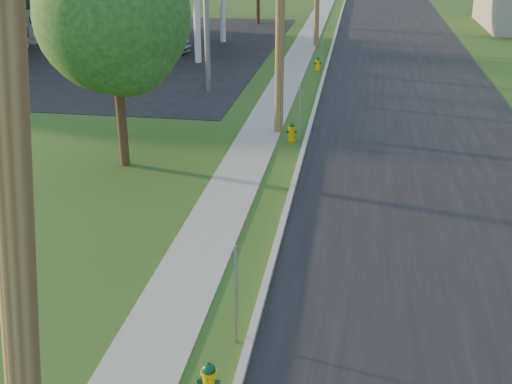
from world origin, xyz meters
The scene contains 17 objects.
road centered at (4.50, 10.00, 0.01)m, with size 8.00×120.00×0.02m, color black.
curb centered at (0.50, 10.00, 0.07)m, with size 0.15×120.00×0.15m, color #9D9A8F.
sidewalk centered at (-1.25, 10.00, 0.01)m, with size 1.50×120.00×0.03m, color gray.
forecourt centered at (-16.00, 32.00, 0.01)m, with size 26.00×28.00×0.02m, color black.
utility_pole_near centered at (-0.60, -1.00, 4.80)m, with size 1.40×0.32×9.48m.
sign_post_near centered at (0.25, 4.20, 1.00)m, with size 0.05×0.04×2.00m, color gray.
sign_post_mid centered at (0.25, 16.00, 1.00)m, with size 0.05×0.04×2.00m, color gray.
sign_post_far centered at (0.25, 28.20, 1.00)m, with size 0.05×0.04×2.00m, color gray.
fuel_pump_nw centered at (-18.50, 30.00, 0.72)m, with size 1.20×3.20×1.90m.
fuel_pump_ne centered at (-9.50, 30.00, 0.72)m, with size 1.20×3.20×1.90m.
fuel_pump_sw centered at (-18.50, 34.00, 0.72)m, with size 1.20×3.20×1.90m.
fuel_pump_se centered at (-9.50, 34.00, 0.72)m, with size 1.20×3.20×1.90m.
tree_verge centered at (-4.89, 12.75, 4.43)m, with size 4.54×4.54×6.89m.
hydrant_near centered at (0.10, 2.62, 0.36)m, with size 0.38×0.34×0.74m.
hydrant_mid centered at (-0.01, 15.98, 0.35)m, with size 0.36×0.32×0.71m.
hydrant_far centered at (0.07, 27.80, 0.35)m, with size 0.38×0.34×0.72m.
car_silver centered at (-9.60, 31.21, 0.70)m, with size 1.65×4.10×1.40m, color #B5B8BC.
Camera 1 is at (2.14, -5.41, 7.15)m, focal length 45.00 mm.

